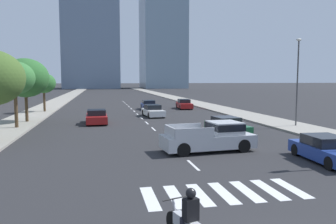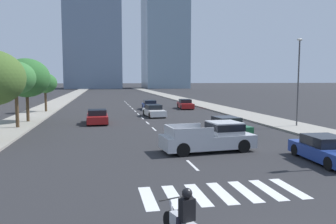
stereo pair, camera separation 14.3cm
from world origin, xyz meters
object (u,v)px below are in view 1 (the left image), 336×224
object	(u,v)px
sedan_blue_4	(326,150)
street_lamp_east	(298,76)
motorcycle_trailing	(189,223)
sedan_blue_5	(149,105)
street_tree_second	(15,78)
sedan_white_1	(153,111)
sedan_red_2	(97,117)
street_tree_third	(25,78)
sedan_red_3	(184,104)
street_tree_fourth	(44,83)
pickup_truck	(212,137)
sedan_green_0	(227,126)

from	to	relation	value
sedan_blue_4	street_lamp_east	distance (m)	13.12
motorcycle_trailing	sedan_blue_5	size ratio (longest dim) A/B	0.44
street_tree_second	sedan_white_1	bearing A→B (deg)	29.56
street_lamp_east	sedan_red_2	bearing A→B (deg)	160.79
street_tree_third	motorcycle_trailing	bearing A→B (deg)	-70.86
sedan_red_3	street_tree_third	xyz separation A→B (m)	(-18.58, -12.28, 3.66)
sedan_blue_5	street_tree_fourth	world-z (taller)	street_tree_fourth
sedan_red_2	sedan_red_3	world-z (taller)	sedan_red_3
pickup_truck	sedan_red_2	xyz separation A→B (m)	(-6.62, 13.61, -0.20)
sedan_blue_5	street_tree_second	size ratio (longest dim) A/B	0.83
street_lamp_east	street_tree_second	world-z (taller)	street_lamp_east
sedan_red_2	sedan_blue_5	world-z (taller)	sedan_red_2
sedan_green_0	sedan_red_2	distance (m)	12.61
street_tree_second	pickup_truck	bearing A→B (deg)	-40.90
sedan_green_0	sedan_blue_4	world-z (taller)	sedan_blue_4
sedan_red_3	street_tree_third	distance (m)	22.57
motorcycle_trailing	sedan_red_2	world-z (taller)	motorcycle_trailing
sedan_red_3	street_lamp_east	world-z (taller)	street_lamp_east
street_lamp_east	street_tree_second	bearing A→B (deg)	171.15
sedan_green_0	sedan_red_2	xyz separation A→B (m)	(-9.79, 7.96, 0.02)
sedan_red_2	street_lamp_east	distance (m)	18.36
street_tree_third	sedan_red_3	bearing A→B (deg)	33.46
street_tree_third	street_lamp_east	bearing A→B (deg)	-18.09
sedan_green_0	street_tree_fourth	xyz separation A→B (m)	(-16.28, 20.05, 3.08)
sedan_red_3	sedan_blue_5	xyz separation A→B (m)	(-5.13, -0.22, -0.03)
pickup_truck	sedan_blue_5	size ratio (longest dim) A/B	1.20
motorcycle_trailing	sedan_white_1	world-z (taller)	motorcycle_trailing
sedan_green_0	sedan_red_2	size ratio (longest dim) A/B	1.04
sedan_white_1	street_lamp_east	xyz separation A→B (m)	(10.82, -10.81, 3.86)
sedan_red_2	sedan_blue_5	bearing A→B (deg)	-27.87
pickup_truck	sedan_red_3	bearing A→B (deg)	73.78
sedan_green_0	street_lamp_east	xyz separation A→B (m)	(7.16, 2.06, 3.87)
street_tree_fourth	pickup_truck	bearing A→B (deg)	-62.96
sedan_green_0	street_tree_fourth	bearing A→B (deg)	-145.86
sedan_red_2	street_tree_third	world-z (taller)	street_tree_third
sedan_green_0	street_tree_third	xyz separation A→B (m)	(-16.28, 9.71, 3.68)
sedan_red_2	sedan_blue_4	world-z (taller)	sedan_red_2
sedan_red_2	street_tree_third	xyz separation A→B (m)	(-6.49, 1.75, 3.66)
pickup_truck	street_lamp_east	world-z (taller)	street_lamp_east
motorcycle_trailing	pickup_truck	size ratio (longest dim) A/B	0.37
sedan_red_2	sedan_red_3	xyz separation A→B (m)	(12.08, 14.03, 0.00)
street_tree_fourth	street_tree_second	bearing A→B (deg)	-90.00
sedan_red_2	motorcycle_trailing	bearing A→B (deg)	-175.36
sedan_green_0	sedan_blue_5	size ratio (longest dim) A/B	1.01
sedan_green_0	sedan_blue_5	xyz separation A→B (m)	(-2.83, 21.77, -0.00)
pickup_truck	street_lamp_east	size ratio (longest dim) A/B	0.73
sedan_white_1	sedan_blue_5	world-z (taller)	sedan_white_1
motorcycle_trailing	street_tree_second	distance (m)	23.74
pickup_truck	sedan_green_0	world-z (taller)	pickup_truck
sedan_blue_4	street_tree_third	distance (m)	26.30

